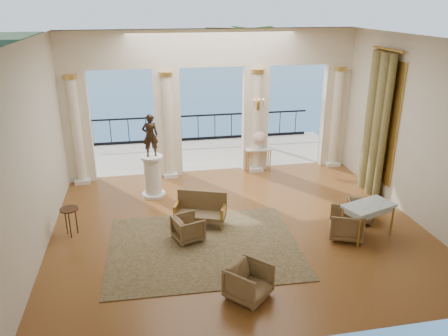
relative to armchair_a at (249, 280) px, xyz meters
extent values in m
plane|color=#46250F|center=(0.41, 2.74, -0.37)|extent=(9.00, 9.00, 0.00)
plane|color=beige|center=(0.41, -1.26, 1.88)|extent=(9.00, 0.00, 9.00)
plane|color=beige|center=(-4.09, 2.74, 1.88)|extent=(0.00, 8.00, 8.00)
plane|color=beige|center=(4.91, 2.74, 1.88)|extent=(0.00, 8.00, 8.00)
plane|color=white|center=(0.41, 2.74, 4.13)|extent=(9.00, 9.00, 0.00)
cube|color=beige|center=(0.41, 6.59, 3.58)|extent=(9.00, 0.30, 1.10)
cube|color=beige|center=(-3.69, 6.59, 1.33)|extent=(0.80, 0.30, 3.40)
cylinder|color=beige|center=(-3.69, 6.41, 1.23)|extent=(0.28, 0.28, 3.20)
cylinder|color=gold|center=(-3.69, 6.41, 2.88)|extent=(0.40, 0.40, 0.12)
cube|color=silver|center=(-3.69, 6.41, -0.31)|extent=(0.45, 0.45, 0.12)
cube|color=beige|center=(-0.99, 6.59, 1.33)|extent=(0.80, 0.30, 3.40)
cylinder|color=beige|center=(-0.99, 6.41, 1.23)|extent=(0.28, 0.28, 3.20)
cylinder|color=gold|center=(-0.99, 6.41, 2.88)|extent=(0.40, 0.40, 0.12)
cube|color=silver|center=(-0.99, 6.41, -0.31)|extent=(0.45, 0.45, 0.12)
cube|color=beige|center=(1.81, 6.59, 1.33)|extent=(0.80, 0.30, 3.40)
cylinder|color=beige|center=(1.81, 6.41, 1.23)|extent=(0.28, 0.28, 3.20)
cylinder|color=gold|center=(1.81, 6.41, 2.88)|extent=(0.40, 0.40, 0.12)
cube|color=silver|center=(1.81, 6.41, -0.31)|extent=(0.45, 0.45, 0.12)
cube|color=beige|center=(4.51, 6.59, 1.33)|extent=(0.80, 0.30, 3.40)
cylinder|color=beige|center=(4.51, 6.41, 1.23)|extent=(0.28, 0.28, 3.20)
cylinder|color=gold|center=(4.51, 6.41, 2.88)|extent=(0.40, 0.40, 0.12)
cube|color=silver|center=(4.51, 6.41, -0.31)|extent=(0.45, 0.45, 0.12)
cube|color=#AAA08C|center=(0.41, 8.54, -0.42)|extent=(10.00, 3.60, 0.10)
cube|color=black|center=(0.41, 10.14, 0.63)|extent=(9.00, 0.06, 0.06)
cube|color=black|center=(0.41, 10.14, -0.32)|extent=(9.00, 0.06, 0.10)
cylinder|color=black|center=(0.41, 10.14, 0.13)|extent=(0.03, 0.03, 1.00)
cylinder|color=black|center=(-3.69, 10.14, 0.13)|extent=(0.03, 0.03, 1.00)
cylinder|color=black|center=(4.51, 10.14, 0.13)|extent=(0.03, 0.03, 1.00)
cylinder|color=#4C3823|center=(2.41, 9.34, 1.73)|extent=(0.20, 0.20, 4.20)
plane|color=#316393|center=(0.41, 62.74, -6.37)|extent=(160.00, 160.00, 0.00)
cylinder|color=brown|center=(4.71, 3.79, 1.63)|extent=(0.26, 0.26, 4.00)
cylinder|color=brown|center=(4.67, 4.24, 1.63)|extent=(0.32, 0.32, 4.00)
cylinder|color=brown|center=(4.71, 4.69, 1.63)|extent=(0.26, 0.26, 4.00)
cylinder|color=gold|center=(4.76, 4.24, 3.68)|extent=(0.08, 1.40, 0.08)
cube|color=gold|center=(4.88, 4.24, 1.73)|extent=(0.04, 1.60, 3.40)
cube|color=gold|center=(1.81, 6.27, 1.83)|extent=(0.10, 0.04, 0.25)
cylinder|color=gold|center=(1.67, 6.19, 1.93)|extent=(0.02, 0.02, 0.22)
cylinder|color=gold|center=(1.81, 6.19, 1.93)|extent=(0.02, 0.02, 0.22)
cylinder|color=gold|center=(1.95, 6.19, 1.93)|extent=(0.02, 0.02, 0.22)
cube|color=#2F331B|center=(-0.57, 1.94, -0.36)|extent=(4.40, 3.48, 0.02)
imported|color=#413019|center=(0.00, 0.00, 0.00)|extent=(1.00, 0.99, 0.75)
imported|color=#413019|center=(3.51, 2.44, -0.06)|extent=(0.77, 0.74, 0.63)
imported|color=#413019|center=(2.79, 1.76, 0.01)|extent=(0.95, 0.97, 0.78)
imported|color=#413019|center=(-0.87, 2.35, -0.05)|extent=(0.76, 0.78, 0.65)
cube|color=#413019|center=(-0.50, 3.00, -0.10)|extent=(1.36, 0.91, 0.09)
cube|color=#413019|center=(-0.42, 3.22, 0.20)|extent=(1.20, 0.50, 0.51)
cube|color=gold|center=(-1.05, 3.20, 0.07)|extent=(0.25, 0.51, 0.24)
cube|color=gold|center=(0.05, 2.79, 0.07)|extent=(0.25, 0.51, 0.24)
cylinder|color=gold|center=(-1.08, 2.99, -0.26)|extent=(0.05, 0.05, 0.23)
cylinder|color=gold|center=(-0.06, 2.62, -0.26)|extent=(0.05, 0.05, 0.23)
cylinder|color=gold|center=(-0.94, 3.37, -0.26)|extent=(0.05, 0.05, 0.23)
cylinder|color=gold|center=(0.08, 3.00, -0.26)|extent=(0.05, 0.05, 0.23)
cube|color=#8BA6AF|center=(3.30, 1.73, 0.42)|extent=(1.34, 1.01, 0.05)
cylinder|color=gold|center=(2.88, 1.29, 0.01)|extent=(0.05, 0.05, 0.77)
cylinder|color=gold|center=(3.91, 1.65, 0.01)|extent=(0.05, 0.05, 0.77)
cylinder|color=gold|center=(2.70, 1.80, 0.01)|extent=(0.05, 0.05, 0.77)
cylinder|color=gold|center=(3.73, 2.16, 0.01)|extent=(0.05, 0.05, 0.77)
cylinder|color=silver|center=(-1.58, 5.00, -0.33)|extent=(0.66, 0.66, 0.09)
cylinder|color=silver|center=(-1.58, 5.00, 0.23)|extent=(0.49, 0.49, 1.06)
cylinder|color=silver|center=(-1.58, 5.00, 0.81)|extent=(0.62, 0.62, 0.07)
imported|color=black|center=(-1.58, 5.00, 1.44)|extent=(0.46, 0.33, 1.19)
cube|color=silver|center=(1.87, 6.29, 0.39)|extent=(0.85, 0.39, 0.05)
cylinder|color=gold|center=(1.49, 6.21, 0.00)|extent=(0.04, 0.04, 0.74)
cylinder|color=gold|center=(2.23, 6.15, 0.00)|extent=(0.04, 0.04, 0.74)
cylinder|color=gold|center=(1.51, 6.44, 0.00)|extent=(0.04, 0.04, 0.74)
cylinder|color=gold|center=(2.25, 6.38, 0.00)|extent=(0.04, 0.04, 0.74)
cylinder|color=white|center=(1.87, 6.29, 0.55)|extent=(0.22, 0.22, 0.27)
sphere|color=#DCA0A2|center=(1.87, 6.29, 0.77)|extent=(0.44, 0.44, 0.44)
cylinder|color=black|center=(-3.59, 3.08, 0.31)|extent=(0.43, 0.43, 0.03)
cylinder|color=black|center=(-3.47, 3.15, -0.04)|extent=(0.03, 0.03, 0.67)
cylinder|color=black|center=(-3.71, 3.16, -0.04)|extent=(0.03, 0.03, 0.67)
cylinder|color=black|center=(-3.60, 2.95, -0.04)|extent=(0.03, 0.03, 0.67)
camera|label=1|loc=(-1.74, -6.65, 4.88)|focal=35.00mm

